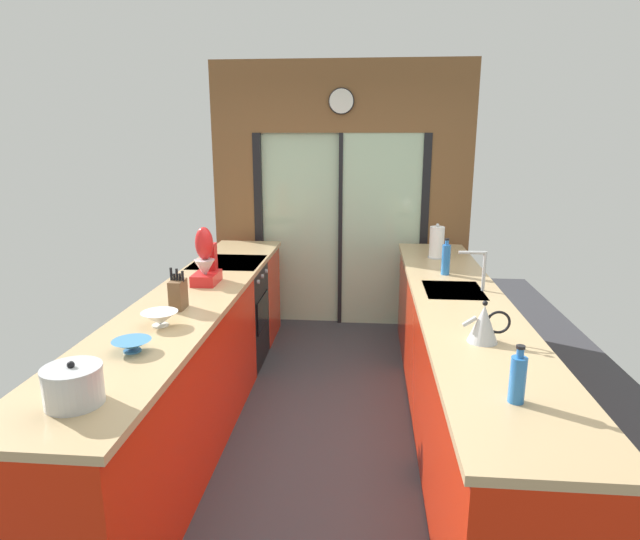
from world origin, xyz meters
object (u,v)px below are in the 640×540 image
Objects in this scene: knife_block at (178,294)px; stock_pot at (73,385)px; stand_mixer at (206,262)px; mixing_bowl_near at (132,345)px; kettle at (484,324)px; soap_bottle_near at (518,378)px; oven_range at (230,313)px; mixing_bowl_far at (160,318)px; paper_towel_roll at (437,243)px; soap_bottle_far at (446,259)px.

stock_pot is at bearing -90.00° from knife_block.
mixing_bowl_near is at bearing -90.00° from stand_mixer.
kettle is at bearing 24.95° from stock_pot.
soap_bottle_near reaches higher than kettle.
kettle is (1.80, -1.68, 0.57)m from oven_range.
mixing_bowl_far is at bearing 90.00° from stock_pot.
knife_block is at bearing -138.16° from paper_towel_roll.
soap_bottle_far is (-0.00, 1.41, 0.02)m from kettle.
paper_towel_roll is at bearing 41.84° from knife_block.
paper_towel_roll is at bearing 29.28° from stand_mixer.
paper_towel_roll is (1.78, 1.91, 0.09)m from mixing_bowl_far.
paper_towel_roll is at bearing 90.07° from kettle.
stand_mixer is at bearing 90.00° from mixing_bowl_far.
soap_bottle_far reaches higher than soap_bottle_near.
soap_bottle_near is (1.78, -1.06, 0.01)m from knife_block.
soap_bottle_far reaches higher than mixing_bowl_far.
soap_bottle_near is 0.86× the size of soap_bottle_far.
knife_block is 1.23m from stock_pot.
oven_range is 2.19× the size of stand_mixer.
kettle is 0.87× the size of soap_bottle_far.
oven_range is 1.39m from knife_block.
paper_towel_roll reaches higher than soap_bottle_far.
stock_pot is at bearing -174.52° from soap_bottle_near.
stock_pot is at bearing -90.00° from stand_mixer.
paper_towel_roll is (-0.00, 1.99, 0.04)m from kettle.
paper_towel_roll reaches higher than kettle.
mixing_bowl_near is 0.54m from stock_pot.
oven_range is 2.56m from stock_pot.
oven_range is 3.49× the size of knife_block.
soap_bottle_far is 0.93× the size of paper_towel_roll.
oven_range is at bearing -170.00° from paper_towel_roll.
kettle is (1.78, 0.83, 0.02)m from stock_pot.
stand_mixer is (0.00, 0.60, 0.06)m from knife_block.
mixing_bowl_far is at bearing -133.04° from paper_towel_roll.
mixing_bowl_near is 0.69m from knife_block.
soap_bottle_far is (1.80, -0.27, 0.59)m from oven_range.
knife_block is 1.08× the size of soap_bottle_near.
kettle is at bearing -42.93° from oven_range.
kettle is (1.78, -0.40, 0.00)m from knife_block.
mixing_bowl_near is at bearing -90.00° from mixing_bowl_far.
knife_block is at bearing -89.18° from oven_range.
paper_towel_roll is at bearing 90.00° from soap_bottle_far.
knife_block is at bearing 167.40° from kettle.
mixing_bowl_far is 0.92m from stand_mixer.
stock_pot is (-0.00, -0.54, 0.05)m from mixing_bowl_near.
oven_range is 1.67m from mixing_bowl_far.
kettle is 0.66m from soap_bottle_near.
soap_bottle_far reaches higher than oven_range.
soap_bottle_far reaches higher than kettle.
stand_mixer is 1.71× the size of soap_bottle_near.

